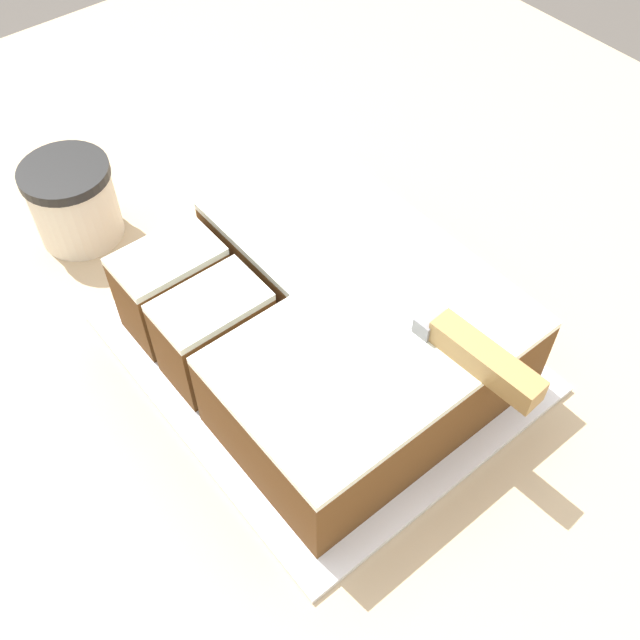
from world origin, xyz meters
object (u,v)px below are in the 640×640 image
object	(u,v)px
knife	(447,334)
cake	(326,321)
cake_board	(320,352)
coffee_cup	(74,202)

from	to	relation	value
knife	cake	bearing A→B (deg)	16.48
cake_board	knife	size ratio (longest dim) A/B	1.17
cake_board	coffee_cup	bearing A→B (deg)	-161.70
cake	coffee_cup	distance (m)	0.30
cake_board	knife	world-z (taller)	knife
cake	cake_board	bearing A→B (deg)	-141.72
cake	coffee_cup	xyz separation A→B (m)	(-0.29, -0.10, -0.01)
coffee_cup	cake	bearing A→B (deg)	18.63
cake	knife	world-z (taller)	knife
knife	coffee_cup	world-z (taller)	knife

